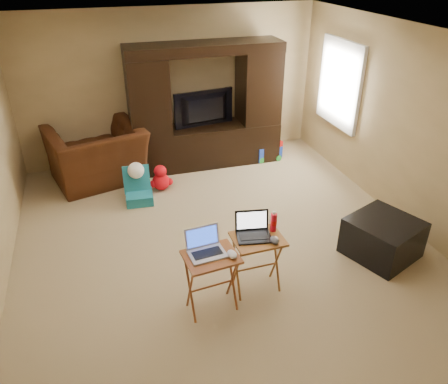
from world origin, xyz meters
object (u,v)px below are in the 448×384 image
object	(u,v)px
tray_table_right	(257,264)
water_bottle	(274,222)
entertainment_center	(205,107)
television	(206,110)
mouse_left	(232,254)
laptop_right	(254,228)
child_rocker	(138,186)
tray_table_left	(212,283)
ottoman	(383,238)
push_toy	(267,149)
recliner	(97,155)
laptop_left	(207,245)
mouse_right	(275,240)
plush_toy	(161,177)

from	to	relation	value
tray_table_right	water_bottle	distance (m)	0.49
entertainment_center	water_bottle	xyz separation A→B (m)	(-0.14, -3.18, -0.23)
television	mouse_left	xyz separation A→B (m)	(-0.70, -3.43, -0.27)
television	entertainment_center	bearing A→B (deg)	-97.88
laptop_right	television	bearing A→B (deg)	93.65
child_rocker	laptop_right	world-z (taller)	laptop_right
tray_table_left	water_bottle	distance (m)	0.89
ottoman	water_bottle	size ratio (longest dim) A/B	3.56
mouse_left	push_toy	bearing A→B (deg)	62.00
laptop_right	water_bottle	xyz separation A→B (m)	(0.24, 0.06, -0.02)
recliner	tray_table_right	size ratio (longest dim) A/B	2.04
entertainment_center	water_bottle	bearing A→B (deg)	-91.64
television	child_rocker	bearing A→B (deg)	28.52
recliner	laptop_right	distance (m)	3.43
entertainment_center	push_toy	world-z (taller)	entertainment_center
recliner	push_toy	xyz separation A→B (m)	(2.86, -0.04, -0.26)
recliner	ottoman	size ratio (longest dim) A/B	1.86
television	tray_table_left	bearing A→B (deg)	67.31
laptop_left	mouse_left	world-z (taller)	laptop_left
push_toy	laptop_right	size ratio (longest dim) A/B	1.42
child_rocker	mouse_right	world-z (taller)	mouse_right
tray_table_left	recliner	bearing A→B (deg)	100.10
plush_toy	tray_table_left	bearing A→B (deg)	-89.19
mouse_left	mouse_right	distance (m)	0.49
laptop_left	laptop_right	xyz separation A→B (m)	(0.53, 0.13, -0.00)
tray_table_left	mouse_right	bearing A→B (deg)	-3.57
plush_toy	tray_table_left	distance (m)	2.68
entertainment_center	laptop_right	bearing A→B (deg)	-95.80
plush_toy	water_bottle	bearing A→B (deg)	-72.38
laptop_left	mouse_right	size ratio (longest dim) A/B	2.58
plush_toy	push_toy	distance (m)	2.06
mouse_right	laptop_left	bearing A→B (deg)	179.40
tray_table_right	entertainment_center	bearing A→B (deg)	83.18
recliner	laptop_left	bearing A→B (deg)	90.70
television	recliner	bearing A→B (deg)	-5.14
television	push_toy	world-z (taller)	television
entertainment_center	television	world-z (taller)	entertainment_center
tray_table_right	laptop_right	world-z (taller)	laptop_right
plush_toy	laptop_right	world-z (taller)	laptop_right
entertainment_center	push_toy	size ratio (longest dim) A/B	4.94
laptop_right	water_bottle	world-z (taller)	laptop_right
recliner	television	bearing A→B (deg)	168.21
plush_toy	television	bearing A→B (deg)	36.16
mouse_left	water_bottle	size ratio (longest dim) A/B	0.66
television	ottoman	bearing A→B (deg)	105.25
mouse_right	tray_table_right	bearing A→B (deg)	137.29
push_toy	television	bearing A→B (deg)	160.74
ottoman	child_rocker	bearing A→B (deg)	140.83
television	laptop_right	distance (m)	3.22
laptop_left	water_bottle	distance (m)	0.80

